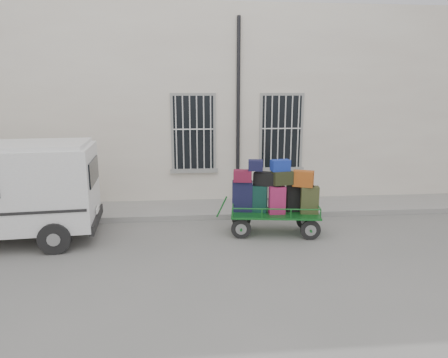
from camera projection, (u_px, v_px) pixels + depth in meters
The scene contains 4 objects.
ground at pixel (214, 238), 9.68m from camera, with size 80.00×80.00×0.00m, color slate.
building at pixel (203, 105), 14.39m from camera, with size 24.00×5.15×6.00m.
sidewalk at pixel (209, 209), 11.81m from camera, with size 24.00×1.70×0.15m, color gray.
luggage_cart at pixel (274, 197), 9.76m from camera, with size 2.57×1.26×1.87m.
Camera 1 is at (-0.58, -9.14, 3.47)m, focal length 32.00 mm.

